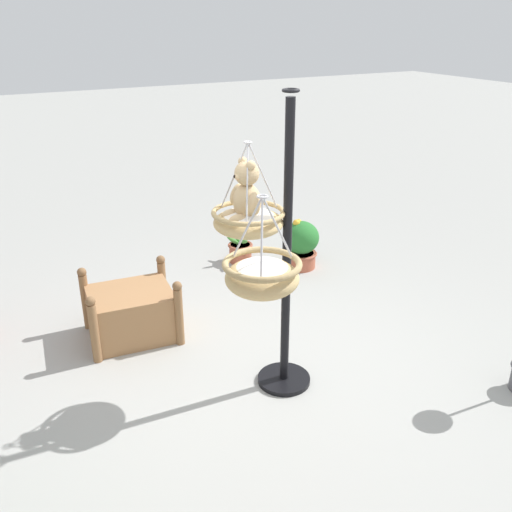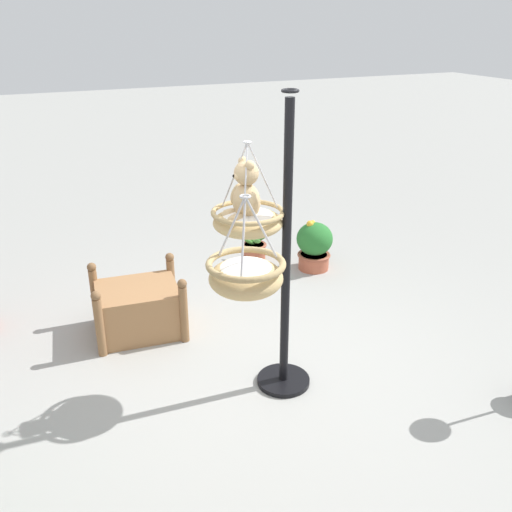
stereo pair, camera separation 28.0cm
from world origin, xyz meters
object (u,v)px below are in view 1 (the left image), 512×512
Objects in this scene: teddy_bear at (245,195)px; wooden_planter_box at (131,312)px; hanging_basket_with_teddy at (248,221)px; potted_plant_flowering_red at (301,244)px; display_pole_central at (286,304)px; hanging_basket_left_high at (262,275)px; potted_plant_bushy_green at (240,250)px.

wooden_planter_box is (1.16, 0.63, -1.38)m from teddy_bear.
potted_plant_flowering_red is (1.74, -1.60, -1.13)m from hanging_basket_with_teddy.
potted_plant_flowering_red is at bearing -42.90° from teddy_bear.
teddy_bear is 0.52× the size of wooden_planter_box.
display_pole_central is 2.64× the size of wooden_planter_box.
hanging_basket_left_high reaches higher than potted_plant_bushy_green.
potted_plant_flowering_red reaches higher than potted_plant_bushy_green.
display_pole_central reaches higher than potted_plant_flowering_red.
hanging_basket_with_teddy reaches higher than wooden_planter_box.
teddy_bear is 0.83× the size of hanging_basket_left_high.
hanging_basket_left_high reaches higher than teddy_bear.
teddy_bear is at bearing 61.19° from display_pole_central.
teddy_bear is (0.00, 0.02, 0.20)m from hanging_basket_with_teddy.
teddy_bear is 2.87m from potted_plant_bushy_green.
potted_plant_flowering_red is 1.45× the size of potted_plant_bushy_green.
teddy_bear is 1.10× the size of potted_plant_bushy_green.
display_pole_central is at bearing -120.96° from hanging_basket_with_teddy.
hanging_basket_with_teddy is 0.20m from teddy_bear.
display_pole_central is 3.86× the size of potted_plant_flowering_red.
hanging_basket_left_high is at bearing 142.27° from display_pole_central.
display_pole_central is at bearing 144.57° from potted_plant_flowering_red.
hanging_basket_with_teddy is at bearing 155.28° from potted_plant_bushy_green.
wooden_planter_box is at bearing 4.63° from hanging_basket_left_high.
wooden_planter_box is 1.46× the size of potted_plant_flowering_red.
display_pole_central reaches higher than hanging_basket_left_high.
potted_plant_bushy_green is (2.23, -1.05, -1.48)m from teddy_bear.
potted_plant_flowering_red is at bearing -75.43° from wooden_planter_box.
hanging_basket_left_high is at bearing -175.37° from wooden_planter_box.
potted_plant_flowering_red is (1.74, -1.62, -1.33)m from teddy_bear.
hanging_basket_left_high is 3.72m from potted_plant_flowering_red.
wooden_planter_box is at bearing 34.68° from display_pole_central.
display_pole_central is 5.61× the size of potted_plant_bushy_green.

